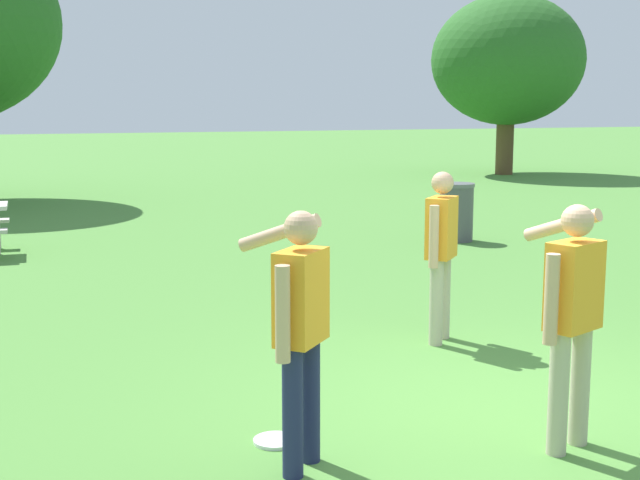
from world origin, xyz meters
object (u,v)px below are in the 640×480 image
(person_bystander, at_px, (571,308))
(tree_slender_mid, at_px, (508,61))
(frisbee, at_px, (275,441))
(trash_can_beside_table, at_px, (456,212))
(person_catcher, at_px, (441,245))
(person_thrower, at_px, (299,320))

(person_bystander, relative_size, tree_slender_mid, 0.29)
(frisbee, relative_size, trash_can_beside_table, 0.31)
(person_bystander, height_order, trash_can_beside_table, person_bystander)
(person_catcher, xyz_separation_m, trash_can_beside_table, (3.14, 5.34, -0.46))
(person_bystander, xyz_separation_m, frisbee, (-1.79, 0.76, -0.95))
(trash_can_beside_table, bearing_deg, person_catcher, -120.47)
(person_bystander, distance_m, frisbee, 2.16)
(person_thrower, distance_m, trash_can_beside_table, 9.35)
(person_catcher, xyz_separation_m, person_bystander, (-0.44, -2.61, 0.02))
(person_catcher, relative_size, tree_slender_mid, 0.29)
(person_catcher, bearing_deg, tree_slender_mid, 56.17)
(person_bystander, distance_m, tree_slender_mid, 22.57)
(person_thrower, bearing_deg, trash_can_beside_table, 55.01)
(person_bystander, distance_m, trash_can_beside_table, 8.74)
(person_catcher, relative_size, person_bystander, 1.00)
(person_catcher, distance_m, person_bystander, 2.65)
(person_bystander, height_order, frisbee, person_bystander)
(person_catcher, distance_m, trash_can_beside_table, 6.22)
(tree_slender_mid, bearing_deg, trash_can_beside_table, -125.34)
(person_thrower, xyz_separation_m, tree_slender_mid, (13.34, 18.90, 2.60))
(tree_slender_mid, bearing_deg, person_bystander, -121.06)
(person_thrower, relative_size, person_catcher, 1.00)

